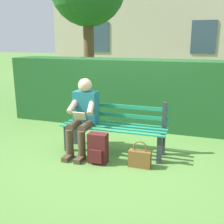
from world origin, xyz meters
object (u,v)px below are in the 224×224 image
Objects in this scene: backpack at (98,149)px; handbag at (140,158)px; park_bench at (115,127)px; person_seated at (83,114)px.

handbag is at bearing -174.80° from backpack.
person_seated is at bearing 18.62° from park_bench.
backpack is at bearing 138.57° from person_seated.
handbag is (-0.99, 0.27, -0.49)m from person_seated.
person_seated is at bearing -15.46° from handbag.
person_seated is (0.48, 0.16, 0.21)m from park_bench.
person_seated is 2.61× the size of backpack.
park_bench is 0.73m from handbag.
park_bench is at bearing -40.59° from handbag.
park_bench is 4.23× the size of handbag.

